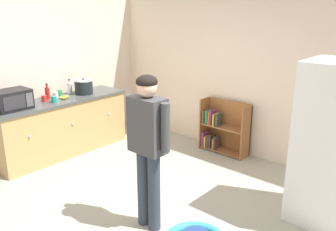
{
  "coord_description": "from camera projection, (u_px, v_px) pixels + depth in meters",
  "views": [
    {
      "loc": [
        2.63,
        -2.54,
        2.3
      ],
      "look_at": [
        0.08,
        0.37,
        1.1
      ],
      "focal_mm": 37.97,
      "sensor_mm": 36.0,
      "label": 1
    }
  ],
  "objects": [
    {
      "name": "kitchen_counter",
      "position": [
        62.0,
        126.0,
        5.69
      ],
      "size": [
        0.65,
        2.18,
        0.9
      ],
      "color": "tan",
      "rests_on": "ground"
    },
    {
      "name": "microwave",
      "position": [
        12.0,
        100.0,
        4.97
      ],
      "size": [
        0.37,
        0.48,
        0.28
      ],
      "color": "black",
      "rests_on": "kitchen_counter"
    },
    {
      "name": "refrigerator",
      "position": [
        334.0,
        145.0,
        3.75
      ],
      "size": [
        0.73,
        0.68,
        1.78
      ],
      "color": "white",
      "rests_on": "ground"
    },
    {
      "name": "banana_bunch",
      "position": [
        65.0,
        97.0,
        5.57
      ],
      "size": [
        0.15,
        0.16,
        0.04
      ],
      "color": "#D9D644",
      "rests_on": "kitchen_counter"
    },
    {
      "name": "orange_cup",
      "position": [
        22.0,
        100.0,
        5.34
      ],
      "size": [
        0.08,
        0.08,
        0.09
      ],
      "primitive_type": "cylinder",
      "color": "orange",
      "rests_on": "kitchen_counter"
    },
    {
      "name": "left_side_wall",
      "position": [
        65.0,
        64.0,
        6.0
      ],
      "size": [
        0.06,
        2.99,
        2.7
      ],
      "primitive_type": "cube",
      "color": "beige",
      "rests_on": "ground"
    },
    {
      "name": "back_wall",
      "position": [
        248.0,
        71.0,
        5.43
      ],
      "size": [
        5.2,
        0.06,
        2.7
      ],
      "primitive_type": "cube",
      "color": "beige",
      "rests_on": "ground"
    },
    {
      "name": "crock_pot",
      "position": [
        84.0,
        87.0,
        5.86
      ],
      "size": [
        0.3,
        0.3,
        0.27
      ],
      "color": "black",
      "rests_on": "kitchen_counter"
    },
    {
      "name": "clear_bottle",
      "position": [
        70.0,
        88.0,
        5.86
      ],
      "size": [
        0.07,
        0.07,
        0.25
      ],
      "color": "silver",
      "rests_on": "kitchen_counter"
    },
    {
      "name": "green_cup",
      "position": [
        60.0,
        93.0,
        5.76
      ],
      "size": [
        0.08,
        0.08,
        0.09
      ],
      "primitive_type": "cylinder",
      "color": "green",
      "rests_on": "kitchen_counter"
    },
    {
      "name": "red_cup",
      "position": [
        44.0,
        99.0,
        5.4
      ],
      "size": [
        0.08,
        0.08,
        0.09
      ],
      "primitive_type": "cylinder",
      "color": "red",
      "rests_on": "kitchen_counter"
    },
    {
      "name": "teal_cup",
      "position": [
        54.0,
        99.0,
        5.36
      ],
      "size": [
        0.08,
        0.08,
        0.09
      ],
      "primitive_type": "cylinder",
      "color": "teal",
      "rests_on": "kitchen_counter"
    },
    {
      "name": "standing_person",
      "position": [
        148.0,
        139.0,
        3.59
      ],
      "size": [
        0.57,
        0.22,
        1.67
      ],
      "color": "#313D4C",
      "rests_on": "ground"
    },
    {
      "name": "white_cup",
      "position": [
        56.0,
        95.0,
        5.63
      ],
      "size": [
        0.08,
        0.08,
        0.09
      ],
      "primitive_type": "cylinder",
      "color": "white",
      "rests_on": "kitchen_counter"
    },
    {
      "name": "ketchup_bottle",
      "position": [
        47.0,
        93.0,
        5.54
      ],
      "size": [
        0.07,
        0.07,
        0.25
      ],
      "color": "red",
      "rests_on": "kitchen_counter"
    },
    {
      "name": "bookshelf",
      "position": [
        222.0,
        130.0,
        5.78
      ],
      "size": [
        0.8,
        0.28,
        0.85
      ],
      "color": "#965F36",
      "rests_on": "ground"
    },
    {
      "name": "ground_plane",
      "position": [
        142.0,
        211.0,
        4.16
      ],
      "size": [
        12.0,
        12.0,
        0.0
      ],
      "primitive_type": "plane",
      "color": "#A7A794",
      "rests_on": "ground"
    }
  ]
}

